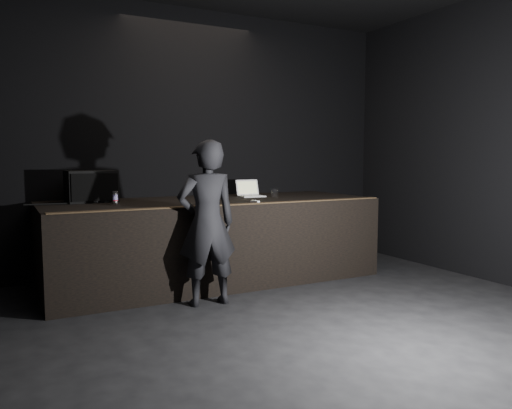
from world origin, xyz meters
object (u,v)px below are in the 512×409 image
Objects in this scene: stage_monitor at (91,186)px; person at (207,223)px; beer_can at (115,198)px; laptop at (250,192)px; stage_riser at (212,240)px.

person is at bearing -57.88° from stage_monitor.
person reaches higher than beer_can.
beer_can is 0.09× the size of person.
stage_monitor is 2.02m from laptop.
stage_monitor is 0.44m from beer_can.
beer_can is at bearing -171.20° from laptop.
person is at bearing -52.33° from beer_can.
person is at bearing -131.54° from laptop.
laptop is 2.24× the size of beer_can.
beer_can is at bearing -179.52° from stage_riser.
stage_riser is 0.88m from laptop.
person is at bearing -115.32° from stage_riser.
laptop is 0.19× the size of person.
beer_can is at bearing -65.75° from stage_monitor.
laptop is (0.64, 0.24, 0.56)m from stage_riser.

